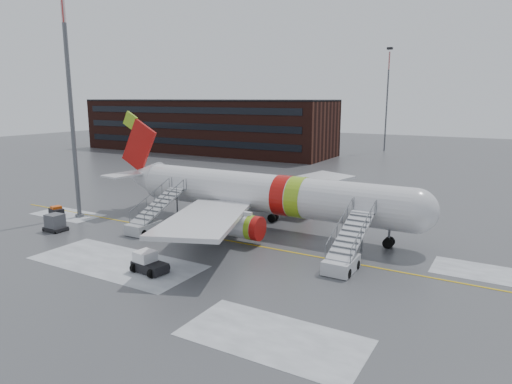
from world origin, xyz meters
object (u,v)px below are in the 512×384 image
Objects in this scene: airliner at (258,193)px; pushback_tug at (148,263)px; airstair_fwd at (345,255)px; light_mast_near at (70,94)px; uld_container at (55,223)px; baggage_tractor at (56,212)px; airstair_aft at (149,220)px.

airliner is 14.79m from pushback_tug.
pushback_tug is at bearing -147.08° from airstair_fwd.
airliner is at bearing 18.61° from light_mast_near.
airliner is 17.21× the size of uld_container.
baggage_tractor is at bearing -160.18° from airliner.
airliner is 1.39× the size of light_mast_near.
airstair_aft reaches higher than uld_container.
airstair_aft is 3.78× the size of uld_container.
light_mast_near is (2.17, 1.23, 12.54)m from baggage_tractor.
baggage_tractor is at bearing 160.50° from pushback_tug.
uld_container is at bearing -170.74° from airstair_fwd.
pushback_tug reaches higher than baggage_tractor.
uld_container is 5.76m from baggage_tractor.
uld_container is at bearing 167.13° from pushback_tug.
airstair_aft is 9.09m from uld_container.
airstair_aft is at bearing -1.48° from light_mast_near.
baggage_tractor is (-20.79, -7.50, -2.91)m from airliner.
airstair_aft reaches higher than baggage_tractor.
baggage_tractor is (-32.07, -0.96, -0.56)m from airstair_fwd.
uld_container reaches higher than baggage_tractor.
baggage_tractor is (-19.77, 7.00, -0.17)m from pushback_tug.
baggage_tractor is at bearing -178.29° from airstair_fwd.
baggage_tractor is 12.78m from light_mast_near.
airstair_fwd is at bearing 9.26° from uld_container.
airstair_fwd is 3.78× the size of uld_container.
pushback_tug is 23.03m from light_mast_near.
airliner is 4.55× the size of airstair_fwd.
pushback_tug is (7.32, -7.96, -0.39)m from airstair_aft.
uld_container is (-27.52, -4.49, -0.29)m from airstair_fwd.
airstair_fwd is at bearing 0.00° from airstair_aft.
airstair_fwd is 0.31× the size of light_mast_near.
airstair_aft reaches higher than pushback_tug.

